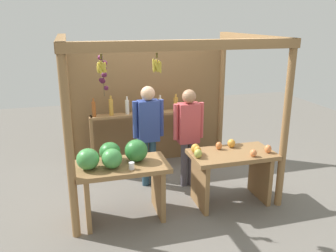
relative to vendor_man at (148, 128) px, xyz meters
name	(u,v)px	position (x,y,z in m)	size (l,w,h in m)	color
ground_plane	(164,184)	(0.23, -0.07, -0.96)	(12.00, 12.00, 0.00)	slate
market_stall	(156,95)	(0.23, 0.40, 0.41)	(2.92, 2.20, 2.32)	olive
fruit_counter_left	(119,169)	(-0.58, -0.83, -0.25)	(1.18, 0.69, 1.06)	olive
fruit_counter_right	(230,166)	(0.99, -0.85, -0.39)	(1.19, 0.64, 0.90)	olive
bottle_shelf_unit	(144,124)	(0.08, 0.72, -0.16)	(1.87, 0.22, 1.34)	olive
vendor_man	(148,128)	(0.00, 0.00, 0.00)	(0.48, 0.22, 1.60)	#27465A
vendor_woman	(188,130)	(0.59, -0.18, -0.03)	(0.48, 0.21, 1.55)	#4D4750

